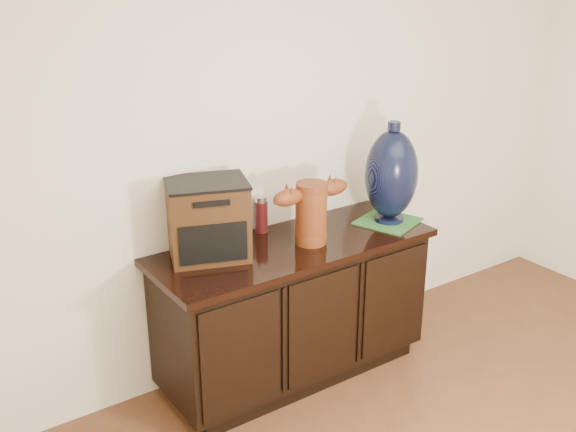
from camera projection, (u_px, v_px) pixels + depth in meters
sideboard at (294, 309)px, 3.49m from camera, size 1.46×0.56×0.75m
terracotta_vessel at (311, 210)px, 3.30m from camera, size 0.44×0.16×0.31m
tv_radio at (208, 219)px, 3.15m from camera, size 0.45×0.41×0.37m
green_mat at (388, 221)px, 3.63m from camera, size 0.37×0.37×0.01m
lamp_base at (391, 175)px, 3.53m from camera, size 0.36×0.36×0.54m
spray_can at (261, 215)px, 3.46m from camera, size 0.07×0.07×0.19m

